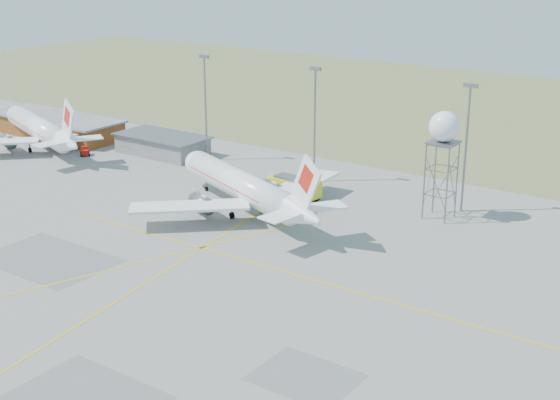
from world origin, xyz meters
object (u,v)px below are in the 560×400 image
Objects in this scene: fire_truck at (296,189)px; airliner_far at (41,129)px; radar_tower at (442,159)px; airliner_main at (244,187)px; baggage_tug at (85,152)px.

airliner_far is at bearing -169.61° from fire_truck.
radar_tower is 25.10m from fire_truck.
airliner_main reaches higher than baggage_tug.
airliner_far reaches higher than baggage_tug.
fire_truck reaches higher than baggage_tug.
radar_tower is 1.71× the size of fire_truck.
radar_tower reaches higher than fire_truck.
baggage_tug is at bearing 11.89° from airliner_main.
airliner_far is at bearing -133.46° from baggage_tug.
fire_truck is 3.53× the size of baggage_tug.
airliner_main is 2.25× the size of radar_tower.
airliner_far is at bearing -174.59° from radar_tower.
radar_tower is at bearing 45.08° from baggage_tug.
fire_truck is (61.58, 2.75, -2.21)m from airliner_far.
radar_tower is (84.89, 8.04, 5.45)m from airliner_far.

